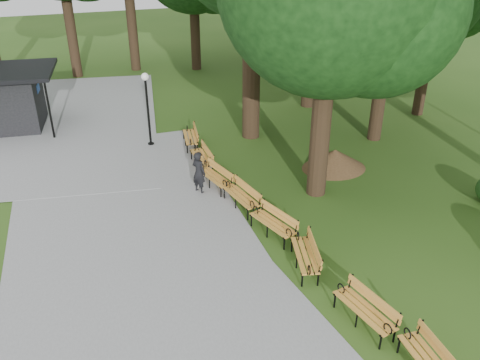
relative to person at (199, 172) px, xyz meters
name	(u,v)px	position (x,y,z in m)	size (l,w,h in m)	color
ground	(275,258)	(0.96, -4.73, -0.81)	(100.00, 100.00, 0.00)	#2A4E16
path	(124,231)	(-3.04, -1.73, -0.78)	(12.00, 38.00, 0.06)	gray
person	(199,172)	(0.00, 0.00, 0.00)	(0.59, 0.39, 1.63)	black
kiosk	(1,99)	(-6.96, 9.62, 0.62)	(4.57, 3.97, 2.86)	black
lamp_post	(147,94)	(-0.81, 5.00, 1.54)	(0.32, 0.32, 3.29)	black
dirt_mound	(335,159)	(5.70, 0.05, -0.41)	(2.23, 2.23, 0.82)	#47301C
bench_1	(364,310)	(1.87, -7.98, -0.37)	(1.90, 0.64, 0.88)	orange
bench_2	(305,255)	(1.55, -5.44, -0.37)	(1.90, 0.64, 0.88)	orange
bench_3	(273,223)	(1.37, -3.57, -0.37)	(1.90, 0.64, 0.88)	orange
bench_4	(241,197)	(1.04, -1.61, -0.37)	(1.90, 0.64, 0.88)	orange
bench_5	(214,177)	(0.63, 0.15, -0.37)	(1.90, 0.64, 0.88)	orange
bench_6	(201,158)	(0.67, 1.99, -0.37)	(1.90, 0.64, 0.88)	orange
bench_7	(190,137)	(0.83, 4.26, -0.37)	(1.90, 0.64, 0.88)	orange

